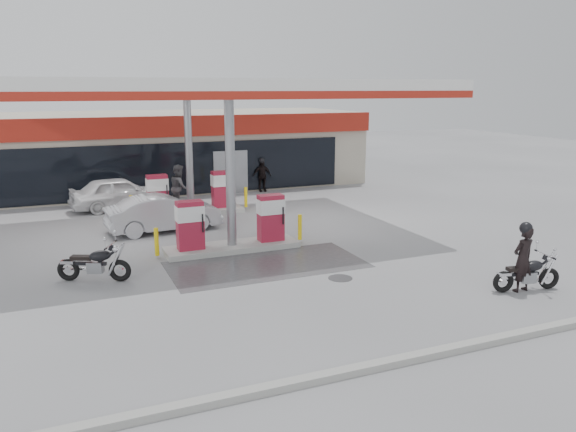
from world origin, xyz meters
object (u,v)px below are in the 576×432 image
at_px(main_motorcycle, 528,275).
at_px(parked_car_left, 37,186).
at_px(pump_island_far, 191,198).
at_px(pump_island_near, 232,229).
at_px(sedan_white, 120,193).
at_px(biker_main, 523,259).
at_px(attendant, 179,187).
at_px(parked_motorcycle, 95,265).
at_px(biker_walking, 262,176).
at_px(hatchback_silver, 164,213).

height_order(main_motorcycle, parked_car_left, parked_car_left).
distance_m(pump_island_far, parked_car_left, 8.61).
xyz_separation_m(pump_island_near, sedan_white, (-2.71, 8.20, 0.02)).
xyz_separation_m(pump_island_near, biker_main, (5.98, -6.78, 0.19)).
bearing_deg(sedan_white, attendant, -123.60).
bearing_deg(pump_island_near, parked_motorcycle, -161.06).
relative_size(main_motorcycle, parked_car_left, 0.42).
distance_m(main_motorcycle, biker_main, 0.49).
relative_size(parked_motorcycle, biker_walking, 1.18).
distance_m(biker_main, sedan_white, 17.32).
relative_size(biker_main, parked_car_left, 0.38).
relative_size(pump_island_near, parked_car_left, 1.10).
bearing_deg(pump_island_far, main_motorcycle, -64.28).
bearing_deg(biker_walking, parked_motorcycle, -125.11).
bearing_deg(attendant, biker_main, -148.60).
bearing_deg(attendant, biker_walking, -53.39).
xyz_separation_m(main_motorcycle, biker_walking, (-1.50, 16.61, 0.40)).
height_order(hatchback_silver, parked_car_left, hatchback_silver).
bearing_deg(main_motorcycle, pump_island_far, 127.19).
distance_m(attendant, biker_walking, 5.67).
relative_size(pump_island_far, biker_walking, 3.05).
xyz_separation_m(sedan_white, attendant, (2.45, -1.20, 0.28)).
height_order(pump_island_near, main_motorcycle, pump_island_near).
bearing_deg(parked_car_left, hatchback_silver, -150.37).
relative_size(attendant, biker_walking, 1.20).
bearing_deg(parked_car_left, biker_walking, -99.71).
distance_m(pump_island_near, parked_motorcycle, 4.74).
bearing_deg(pump_island_near, hatchback_silver, 115.62).
height_order(sedan_white, hatchback_silver, sedan_white).
bearing_deg(parked_motorcycle, pump_island_near, 43.91).
relative_size(main_motorcycle, biker_walking, 1.15).
bearing_deg(attendant, sedan_white, 70.90).
bearing_deg(sedan_white, biker_main, -157.35).
bearing_deg(parked_car_left, main_motorcycle, -144.96).
bearing_deg(hatchback_silver, pump_island_far, -37.17).
relative_size(pump_island_near, main_motorcycle, 2.65).
height_order(sedan_white, attendant, attendant).
distance_m(main_motorcycle, attendant, 15.25).
height_order(pump_island_far, main_motorcycle, pump_island_far).
bearing_deg(hatchback_silver, biker_walking, -49.54).
bearing_deg(pump_island_far, sedan_white, 140.92).
distance_m(biker_main, parked_motorcycle, 11.71).
bearing_deg(attendant, hatchback_silver, 166.12).
relative_size(hatchback_silver, biker_walking, 2.52).
distance_m(pump_island_far, hatchback_silver, 3.06).
xyz_separation_m(pump_island_far, parked_car_left, (-6.18, 6.00, -0.03)).
bearing_deg(biker_walking, hatchback_silver, -130.79).
height_order(pump_island_near, biker_walking, pump_island_near).
relative_size(attendant, parked_car_left, 0.43).
bearing_deg(pump_island_near, biker_walking, 64.53).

